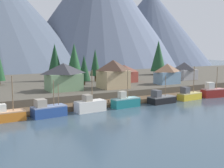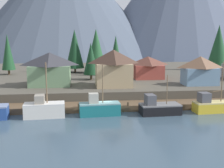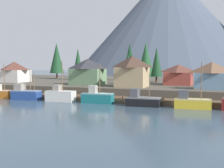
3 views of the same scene
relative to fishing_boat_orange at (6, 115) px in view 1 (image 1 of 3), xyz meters
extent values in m
cube|color=#384C5B|center=(25.24, 21.49, -1.57)|extent=(400.00, 400.00, 1.00)
cube|color=brown|center=(25.24, 3.49, -0.57)|extent=(80.00, 4.00, 1.00)
cylinder|color=brown|center=(5.24, 1.69, -0.27)|extent=(0.36, 0.36, 1.60)
cylinder|color=brown|center=(13.24, 1.69, -0.27)|extent=(0.36, 0.36, 1.60)
cylinder|color=brown|center=(21.24, 1.69, -0.27)|extent=(0.36, 0.36, 1.60)
cylinder|color=brown|center=(29.24, 1.69, -0.27)|extent=(0.36, 0.36, 1.60)
cylinder|color=brown|center=(37.24, 1.69, -0.27)|extent=(0.36, 0.36, 1.60)
cylinder|color=brown|center=(45.24, 1.69, -0.27)|extent=(0.36, 0.36, 1.60)
cylinder|color=brown|center=(53.24, 1.69, -0.27)|extent=(0.36, 0.36, 1.60)
cube|color=#4C473D|center=(25.24, 33.49, 0.18)|extent=(400.00, 56.00, 2.50)
cone|color=slate|center=(86.01, 136.59, 38.77)|extent=(115.11, 115.11, 79.69)
cone|color=#4C566B|center=(130.58, 134.12, 27.48)|extent=(93.31, 93.31, 57.10)
cube|color=#CC6B1E|center=(0.08, 0.00, -0.28)|extent=(6.35, 2.73, 1.58)
cube|color=tan|center=(0.08, 0.00, 0.61)|extent=(6.35, 2.73, 0.20)
cube|color=silver|center=(-0.81, -0.03, 1.37)|extent=(1.75, 1.47, 1.33)
cylinder|color=brown|center=(1.27, 0.05, 3.76)|extent=(0.17, 0.17, 6.10)
cube|color=navy|center=(7.55, -0.29, -0.16)|extent=(6.48, 3.28, 1.82)
cube|color=#6C7DA2|center=(7.55, -0.29, 0.85)|extent=(6.48, 3.28, 0.20)
cube|color=gray|center=(5.97, -0.44, 1.66)|extent=(2.00, 2.22, 1.44)
cylinder|color=brown|center=(8.55, -0.19, 3.31)|extent=(0.16, 0.16, 4.73)
cylinder|color=brown|center=(9.49, -0.10, 2.93)|extent=(0.13, 0.13, 3.96)
cube|color=silver|center=(16.07, -0.10, -0.07)|extent=(6.22, 2.94, 2.00)
cube|color=silver|center=(16.07, -0.10, 1.03)|extent=(6.22, 2.94, 0.20)
cube|color=gray|center=(15.41, -0.15, 1.76)|extent=(1.53, 2.01, 1.27)
cylinder|color=brown|center=(16.50, -0.08, 4.21)|extent=(0.18, 0.18, 6.16)
cube|color=#196B70|center=(24.48, 0.02, -0.17)|extent=(6.40, 2.72, 1.79)
cube|color=#679496|center=(24.48, 0.02, 0.82)|extent=(6.40, 2.72, 0.20)
cube|color=#B2AD9E|center=(23.52, -0.05, 1.69)|extent=(1.53, 1.42, 1.54)
cylinder|color=brown|center=(24.97, 0.05, 3.89)|extent=(0.15, 0.15, 5.93)
cube|color=black|center=(34.00, -0.30, -0.36)|extent=(6.40, 3.29, 1.43)
cube|color=slate|center=(34.00, -0.30, 0.46)|extent=(6.40, 3.29, 0.20)
cube|color=#4C4C51|center=(32.36, -0.39, 1.35)|extent=(1.54, 2.21, 1.58)
cylinder|color=brown|center=(35.08, -0.24, 2.85)|extent=(0.13, 0.13, 4.59)
cube|color=gold|center=(42.87, -0.04, -0.31)|extent=(6.42, 2.83, 1.52)
cube|color=tan|center=(42.87, -0.04, 0.55)|extent=(6.42, 2.83, 0.20)
cube|color=#4C4C51|center=(41.26, -0.16, 1.43)|extent=(1.76, 1.92, 1.56)
cylinder|color=brown|center=(44.23, 0.06, 3.87)|extent=(0.16, 0.16, 6.45)
cylinder|color=brown|center=(43.55, 0.01, 2.40)|extent=(1.71, 0.24, 0.28)
cube|color=maroon|center=(50.88, -0.31, -0.09)|extent=(6.53, 3.33, 1.97)
cube|color=#AD6C6A|center=(50.88, -0.31, 1.00)|extent=(6.53, 3.33, 0.20)
cube|color=silver|center=(49.67, -0.11, 1.97)|extent=(2.03, 1.96, 1.75)
cylinder|color=brown|center=(51.81, -0.46, 3.88)|extent=(0.15, 0.15, 5.56)
cylinder|color=brown|center=(51.09, -0.34, 2.64)|extent=(1.78, 0.38, 0.57)
cube|color=#9E4238|center=(37.01, 21.15, 3.01)|extent=(6.57, 5.49, 3.16)
pyramid|color=brown|center=(37.01, 21.15, 5.56)|extent=(6.90, 5.76, 1.94)
cube|color=gray|center=(57.79, 17.98, 3.04)|extent=(6.12, 6.32, 3.23)
pyramid|color=#2D2D33|center=(57.79, 17.98, 5.80)|extent=(6.43, 6.64, 2.27)
cube|color=#6B8E66|center=(15.57, 13.82, 3.44)|extent=(7.88, 5.87, 4.02)
pyramid|color=#2D2D33|center=(15.57, 13.82, 6.71)|extent=(8.27, 6.16, 2.52)
cube|color=#6689A8|center=(45.38, 11.51, 3.14)|extent=(6.64, 4.05, 3.42)
pyramid|color=brown|center=(45.38, 11.51, 6.00)|extent=(6.98, 4.25, 2.30)
cube|color=tan|center=(27.96, 11.64, 3.67)|extent=(6.78, 5.96, 4.49)
pyramid|color=#422D23|center=(27.96, 11.64, 7.24)|extent=(7.12, 6.25, 2.64)
cylinder|color=#4C3823|center=(60.58, 34.90, 2.10)|extent=(0.50, 0.50, 1.34)
cone|color=#194223|center=(60.58, 34.90, 8.51)|extent=(5.76, 5.76, 11.49)
cylinder|color=#4C3823|center=(25.69, 32.21, 2.09)|extent=(0.50, 0.50, 1.31)
cone|color=#1E4C28|center=(25.69, 32.21, 7.87)|extent=(5.17, 5.17, 10.24)
cylinder|color=#4C3823|center=(20.08, 34.04, 2.04)|extent=(0.50, 0.50, 1.21)
cone|color=#14381E|center=(20.08, 34.04, 7.75)|extent=(4.88, 4.88, 10.21)
cylinder|color=#4C3823|center=(23.90, 20.59, 2.03)|extent=(0.50, 0.50, 1.20)
cone|color=#14381E|center=(23.90, 20.59, 6.14)|extent=(3.38, 3.38, 7.03)
cylinder|color=#4C3823|center=(30.20, 26.65, 2.32)|extent=(0.50, 0.50, 1.77)
cone|color=#194223|center=(30.20, 26.65, 7.22)|extent=(3.18, 3.18, 8.04)
camera|label=1|loc=(-7.79, -51.74, 11.71)|focal=46.34mm
camera|label=2|loc=(21.74, -43.07, 11.17)|focal=45.83mm
camera|label=3|loc=(48.51, -53.18, 6.96)|focal=47.38mm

